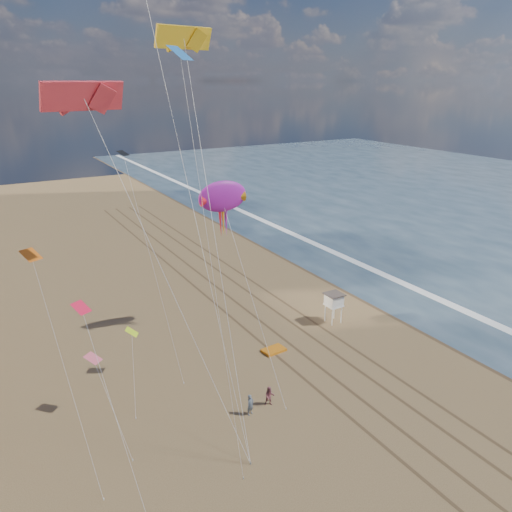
{
  "coord_description": "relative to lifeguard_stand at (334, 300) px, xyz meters",
  "views": [
    {
      "loc": [
        -24.3,
        -13.03,
        25.34
      ],
      "look_at": [
        -1.77,
        26.0,
        9.5
      ],
      "focal_mm": 35.0,
      "sensor_mm": 36.0,
      "label": 1
    }
  ],
  "objects": [
    {
      "name": "wet_sand",
      "position": [
        10.92,
        14.04,
        -2.62
      ],
      "size": [
        260.0,
        260.0,
        0.0
      ],
      "primitive_type": "plane",
      "color": "#42301E",
      "rests_on": "ground"
    },
    {
      "name": "kite_flyer_b",
      "position": [
        -13.98,
        -9.35,
        -1.78
      ],
      "size": [
        1.01,
        0.92,
        1.7
      ],
      "primitive_type": "imported",
      "rotation": [
        0.0,
        0.0,
        -0.41
      ],
      "color": "#8D4851",
      "rests_on": "ground"
    },
    {
      "name": "grounded_kite",
      "position": [
        -9.08,
        -2.13,
        -2.5
      ],
      "size": [
        2.37,
        1.62,
        0.26
      ],
      "primitive_type": "cube",
      "rotation": [
        0.0,
        0.0,
        0.08
      ],
      "color": "orange",
      "rests_on": "ground"
    },
    {
      "name": "tracks",
      "position": [
        -5.53,
        4.04,
        -2.62
      ],
      "size": [
        7.68,
        120.0,
        0.01
      ],
      "color": "brown",
      "rests_on": "ground"
    },
    {
      "name": "lifeguard_stand",
      "position": [
        0.0,
        0.0,
        0.0
      ],
      "size": [
        1.89,
        1.89,
        3.41
      ],
      "color": "white",
      "rests_on": "ground"
    },
    {
      "name": "parafoils",
      "position": [
        -20.18,
        -1.37,
        27.75
      ],
      "size": [
        16.83,
        13.03,
        12.93
      ],
      "color": "black",
      "rests_on": "ground"
    },
    {
      "name": "show_kite",
      "position": [
        -10.88,
        4.9,
        11.83
      ],
      "size": [
        4.87,
        8.28,
        20.59
      ],
      "color": "#9D189E",
      "rests_on": "ground"
    },
    {
      "name": "foam",
      "position": [
        15.12,
        14.04,
        -2.62
      ],
      "size": [
        260.0,
        260.0,
        0.0
      ],
      "primitive_type": "plane",
      "color": "white",
      "rests_on": "ground"
    },
    {
      "name": "small_kites",
      "position": [
        -24.52,
        -3.52,
        11.58
      ],
      "size": [
        11.08,
        15.93,
        23.52
      ],
      "color": "black",
      "rests_on": "ground"
    },
    {
      "name": "kite_flyer_a",
      "position": [
        -15.96,
        -9.62,
        -1.73
      ],
      "size": [
        0.76,
        0.62,
        1.79
      ],
      "primitive_type": "imported",
      "rotation": [
        0.0,
        0.0,
        0.33
      ],
      "color": "slate",
      "rests_on": "ground"
    }
  ]
}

